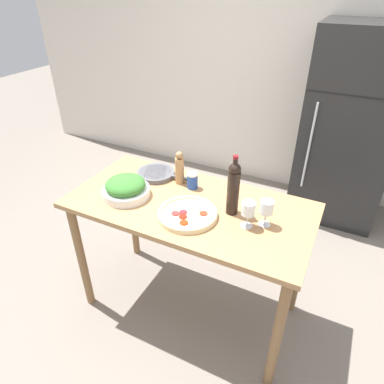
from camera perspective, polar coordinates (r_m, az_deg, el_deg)
The scene contains 12 objects.
ground_plane at distance 2.66m, azimuth -0.36°, elevation -18.17°, with size 14.00×14.00×0.00m, color slate.
wall_back at distance 3.73m, azimuth 14.90°, elevation 19.77°, with size 6.40×0.08×2.60m.
refrigerator at distance 3.42m, azimuth 24.68°, elevation 9.36°, with size 0.78×0.64×1.76m.
prep_counter at distance 2.12m, azimuth -0.44°, elevation -4.69°, with size 1.46×0.72×0.90m.
wine_bottle at distance 1.89m, azimuth 6.91°, elevation 0.77°, with size 0.07×0.07×0.36m.
wine_glass_near at distance 1.83m, azimuth 9.35°, elevation -2.96°, with size 0.07×0.07×0.15m.
wine_glass_far at distance 1.86m, azimuth 12.30°, elevation -2.74°, with size 0.07×0.07×0.15m.
pepper_mill at distance 2.20m, azimuth -2.09°, elevation 3.98°, with size 0.06×0.06×0.22m.
salad_bowl at distance 2.12m, azimuth -10.97°, elevation 0.68°, with size 0.29×0.29×0.13m.
homemade_pizza at distance 1.93m, azimuth -0.74°, elevation -3.64°, with size 0.34×0.34×0.04m.
salt_canister at distance 2.17m, azimuth 0.06°, elevation 1.92°, with size 0.07×0.07×0.10m.
cast_iron_skillet at distance 2.33m, azimuth -5.97°, elevation 3.10°, with size 0.41×0.25×0.03m.
Camera 1 is at (0.77, -1.51, 2.06)m, focal length 32.00 mm.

